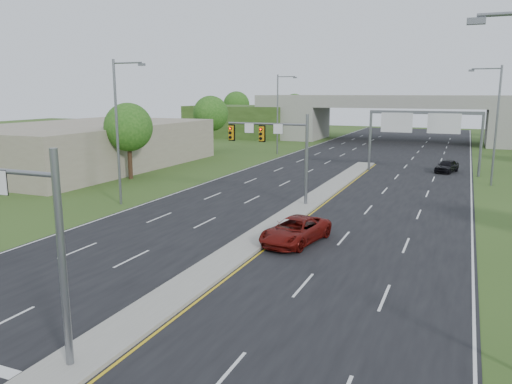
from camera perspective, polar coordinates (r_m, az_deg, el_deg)
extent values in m
plane|color=#2F491A|center=(17.73, -20.41, -18.39)|extent=(240.00, 240.00, 0.00)
cube|color=black|center=(48.03, 9.22, 0.89)|extent=(24.00, 160.00, 0.02)
cube|color=gray|center=(36.69, 4.76, -2.09)|extent=(2.00, 54.00, 0.16)
cube|color=gold|center=(37.07, 3.07, -2.04)|extent=(0.12, 54.00, 0.01)
cube|color=gold|center=(36.38, 6.48, -2.36)|extent=(0.12, 54.00, 0.01)
cube|color=silver|center=(52.01, -3.51, 1.82)|extent=(0.12, 160.00, 0.01)
cube|color=silver|center=(46.77, 23.40, -0.17)|extent=(0.12, 160.00, 0.01)
cylinder|color=slate|center=(16.32, -21.25, -7.61)|extent=(0.24, 0.24, 7.00)
cylinder|color=slate|center=(37.95, 5.79, 3.56)|extent=(0.24, 0.24, 7.00)
cylinder|color=slate|center=(38.75, 1.23, 7.79)|extent=(6.50, 0.16, 0.16)
cube|color=orange|center=(38.70, 0.64, 6.67)|extent=(0.35, 0.25, 1.10)
cube|color=orange|center=(39.75, -2.86, 6.78)|extent=(0.35, 0.25, 1.10)
cube|color=black|center=(38.82, 0.71, 6.69)|extent=(0.55, 0.04, 1.30)
cube|color=black|center=(39.87, -2.77, 6.80)|extent=(0.55, 0.04, 1.30)
sphere|color=#FF0C05|center=(38.55, 0.56, 7.18)|extent=(0.20, 0.20, 0.20)
sphere|color=#FF0C05|center=(39.60, -2.95, 7.27)|extent=(0.20, 0.20, 0.20)
cube|color=white|center=(39.23, -0.79, 7.32)|extent=(0.75, 0.04, 0.75)
cube|color=white|center=(38.33, 2.54, 7.22)|extent=(0.75, 0.04, 0.75)
cylinder|color=slate|center=(57.06, 12.90, 5.72)|extent=(0.28, 0.28, 6.60)
cylinder|color=slate|center=(56.24, 24.34, 4.93)|extent=(0.28, 0.28, 6.60)
cube|color=slate|center=(56.16, 18.79, 8.60)|extent=(11.50, 0.35, 0.35)
cube|color=#0D5F26|center=(56.29, 15.78, 7.65)|extent=(3.20, 0.08, 2.00)
cube|color=#0D5F26|center=(55.90, 20.70, 7.33)|extent=(3.20, 0.08, 2.00)
cube|color=silver|center=(56.24, 15.78, 7.65)|extent=(3.30, 0.03, 2.10)
cube|color=silver|center=(55.85, 20.70, 7.33)|extent=(3.30, 0.03, 2.10)
cube|color=gray|center=(95.34, 5.74, 7.90)|extent=(6.00, 12.00, 6.00)
cube|color=gray|center=(91.34, 26.72, 6.61)|extent=(6.00, 12.00, 6.00)
cube|color=#2F491A|center=(99.93, -1.47, 8.11)|extent=(20.00, 14.00, 6.00)
cube|color=gray|center=(91.65, 16.14, 9.64)|extent=(50.00, 12.00, 1.20)
cube|color=gray|center=(85.88, 15.71, 10.28)|extent=(50.00, 0.40, 0.90)
cube|color=gray|center=(97.39, 16.60, 10.30)|extent=(50.00, 0.40, 0.90)
cylinder|color=slate|center=(39.59, -15.58, 6.44)|extent=(0.20, 0.20, 11.00)
cylinder|color=slate|center=(38.77, -14.50, 14.10)|extent=(2.50, 0.12, 0.12)
cube|color=slate|center=(38.02, -12.94, 14.01)|extent=(0.50, 0.25, 0.18)
cylinder|color=slate|center=(70.43, 2.47, 8.80)|extent=(0.20, 0.20, 11.00)
cylinder|color=slate|center=(69.97, 3.49, 13.03)|extent=(2.50, 0.12, 0.12)
cube|color=slate|center=(69.56, 4.48, 12.90)|extent=(0.50, 0.25, 0.18)
cube|color=slate|center=(16.09, 23.87, 17.43)|extent=(0.50, 0.25, 0.18)
cylinder|color=slate|center=(51.13, 25.77, 6.75)|extent=(0.20, 0.20, 11.00)
cylinder|color=slate|center=(51.03, 24.85, 12.68)|extent=(2.50, 0.12, 0.12)
cube|color=slate|center=(51.01, 23.40, 12.62)|extent=(0.50, 0.25, 0.18)
cylinder|color=#382316|center=(51.78, -14.21, 3.67)|extent=(0.44, 0.44, 4.00)
sphere|color=#1A4A13|center=(51.47, -14.38, 7.20)|extent=(4.80, 4.80, 4.80)
cylinder|color=#382316|center=(74.94, -5.15, 6.33)|extent=(0.44, 0.44, 4.25)
sphere|color=#1A4A13|center=(74.73, -5.20, 8.92)|extent=(5.20, 5.20, 5.20)
cylinder|color=#382316|center=(116.00, -2.24, 8.18)|extent=(0.44, 0.44, 4.50)
sphere|color=#1A4A13|center=(115.86, -2.25, 9.95)|extent=(6.00, 6.00, 6.00)
cylinder|color=#382316|center=(110.83, 4.40, 7.94)|extent=(0.44, 0.44, 4.25)
sphere|color=#1A4A13|center=(110.68, 4.43, 9.70)|extent=(5.60, 5.60, 5.60)
cube|color=gray|center=(61.88, -18.90, 5.07)|extent=(18.00, 30.00, 5.00)
imported|color=#600D09|center=(28.97, 4.53, -4.39)|extent=(3.35, 5.63, 1.47)
imported|color=black|center=(58.20, 20.98, 2.79)|extent=(2.71, 4.36, 1.39)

